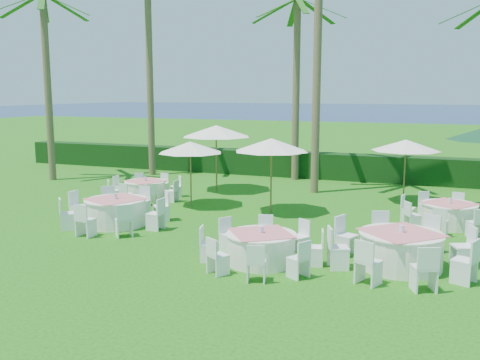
% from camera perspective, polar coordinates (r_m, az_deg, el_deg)
% --- Properties ---
extents(ground, '(120.00, 120.00, 0.00)m').
position_cam_1_polar(ground, '(14.34, -0.51, -7.06)').
color(ground, '#1A550E').
rests_on(ground, ground).
extents(hedge, '(34.00, 1.00, 1.20)m').
position_cam_1_polar(hedge, '(25.52, 9.51, 1.48)').
color(hedge, black).
rests_on(hedge, ground).
extents(ocean, '(260.00, 260.00, 0.00)m').
position_cam_1_polar(ocean, '(114.96, 18.79, 6.89)').
color(ocean, '#071A46').
rests_on(ocean, ground).
extents(banquet_table_a, '(3.29, 3.29, 0.99)m').
position_cam_1_polar(banquet_table_a, '(16.87, -13.10, -3.26)').
color(banquet_table_a, white).
rests_on(banquet_table_a, ground).
extents(banquet_table_b, '(2.94, 2.94, 0.90)m').
position_cam_1_polar(banquet_table_b, '(12.87, 2.27, -7.17)').
color(banquet_table_b, white).
rests_on(banquet_table_b, ground).
extents(banquet_table_c, '(3.30, 3.30, 1.02)m').
position_cam_1_polar(banquet_table_c, '(13.06, 16.77, -7.07)').
color(banquet_table_c, white).
rests_on(banquet_table_c, ground).
extents(banquet_table_d, '(2.79, 2.79, 0.86)m').
position_cam_1_polar(banquet_table_d, '(20.74, -10.05, -0.99)').
color(banquet_table_d, white).
rests_on(banquet_table_d, ground).
extents(banquet_table_f, '(2.87, 2.87, 0.88)m').
position_cam_1_polar(banquet_table_f, '(17.48, 21.40, -3.41)').
color(banquet_table_f, white).
rests_on(banquet_table_f, ground).
extents(umbrella_a, '(2.32, 2.32, 2.33)m').
position_cam_1_polar(umbrella_a, '(18.96, -5.32, 3.50)').
color(umbrella_a, brown).
rests_on(umbrella_a, ground).
extents(umbrella_b, '(2.52, 2.52, 2.53)m').
position_cam_1_polar(umbrella_b, '(17.84, 3.37, 3.76)').
color(umbrella_b, brown).
rests_on(umbrella_b, ground).
extents(umbrella_c, '(2.84, 2.84, 2.71)m').
position_cam_1_polar(umbrella_c, '(21.89, -2.55, 5.23)').
color(umbrella_c, brown).
rests_on(umbrella_c, ground).
extents(umbrella_d, '(2.48, 2.48, 2.34)m').
position_cam_1_polar(umbrella_d, '(20.41, 17.28, 3.56)').
color(umbrella_d, brown).
rests_on(umbrella_d, ground).
extents(palm_a, '(4.40, 4.16, 9.88)m').
position_cam_1_polar(palm_a, '(26.61, -9.63, 12.18)').
color(palm_a, brown).
rests_on(palm_a, ground).
extents(palm_b, '(4.40, 4.10, 8.19)m').
position_cam_1_polar(palm_b, '(24.84, 6.03, 10.46)').
color(palm_b, brown).
rests_on(palm_b, ground).
extents(palm_c, '(4.36, 4.26, 11.16)m').
position_cam_1_polar(palm_c, '(21.73, 8.29, 14.58)').
color(palm_c, brown).
rests_on(palm_c, ground).
extents(palm_f, '(4.39, 4.18, 8.35)m').
position_cam_1_polar(palm_f, '(26.13, -19.87, 10.10)').
color(palm_f, brown).
rests_on(palm_f, ground).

